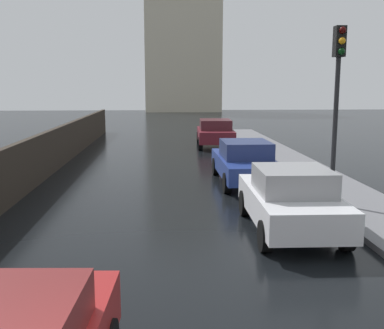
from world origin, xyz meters
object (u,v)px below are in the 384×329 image
(car_blue_mid_road, at_px, (245,162))
(car_maroon_far_ahead, at_px, (215,132))
(car_white_near_kerb, at_px, (291,199))
(traffic_light, at_px, (338,83))

(car_blue_mid_road, relative_size, car_maroon_far_ahead, 1.13)
(car_white_near_kerb, relative_size, car_maroon_far_ahead, 1.01)
(traffic_light, bearing_deg, car_maroon_far_ahead, 97.39)
(car_maroon_far_ahead, relative_size, traffic_light, 0.86)
(car_white_near_kerb, bearing_deg, traffic_light, 48.76)
(car_white_near_kerb, xyz_separation_m, car_blue_mid_road, (-0.09, 5.20, -0.02))
(car_maroon_far_ahead, bearing_deg, traffic_light, -80.14)
(car_blue_mid_road, xyz_separation_m, traffic_light, (1.68, -3.45, 2.55))
(car_white_near_kerb, relative_size, traffic_light, 0.87)
(car_blue_mid_road, bearing_deg, traffic_light, -64.29)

